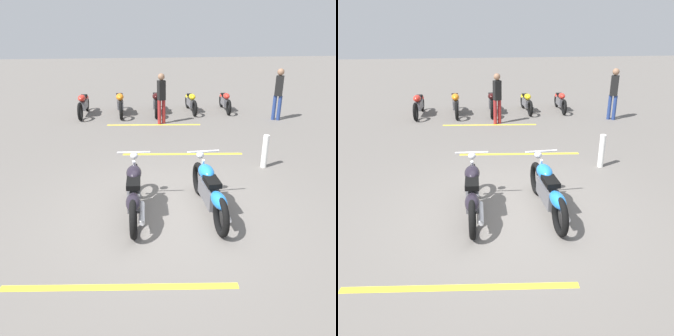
% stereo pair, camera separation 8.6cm
% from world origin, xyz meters
% --- Properties ---
extents(ground_plane, '(60.00, 60.00, 0.00)m').
position_xyz_m(ground_plane, '(0.00, 0.00, 0.00)').
color(ground_plane, '#66605B').
extents(motorcycle_bright_foreground, '(2.23, 0.62, 1.04)m').
position_xyz_m(motorcycle_bright_foreground, '(-0.10, -0.68, 0.46)').
color(motorcycle_bright_foreground, black).
rests_on(motorcycle_bright_foreground, ground).
extents(motorcycle_dark_foreground, '(2.23, 0.62, 1.04)m').
position_xyz_m(motorcycle_dark_foreground, '(-0.00, 0.68, 0.46)').
color(motorcycle_dark_foreground, black).
rests_on(motorcycle_dark_foreground, ground).
extents(motorcycle_row_far_left, '(1.95, 0.28, 0.73)m').
position_xyz_m(motorcycle_row_far_left, '(7.85, -3.05, 0.40)').
color(motorcycle_row_far_left, black).
rests_on(motorcycle_row_far_left, ground).
extents(motorcycle_row_left, '(1.97, 0.27, 0.74)m').
position_xyz_m(motorcycle_row_left, '(7.82, -1.68, 0.41)').
color(motorcycle_row_left, black).
rests_on(motorcycle_row_left, ground).
extents(motorcycle_row_center, '(2.21, 0.36, 0.83)m').
position_xyz_m(motorcycle_row_center, '(7.72, -0.32, 0.45)').
color(motorcycle_row_center, black).
rests_on(motorcycle_row_center, ground).
extents(motorcycle_row_right, '(2.23, 0.33, 0.84)m').
position_xyz_m(motorcycle_row_right, '(7.71, 1.05, 0.46)').
color(motorcycle_row_right, black).
rests_on(motorcycle_row_right, ground).
extents(motorcycle_row_far_right, '(2.17, 0.32, 0.82)m').
position_xyz_m(motorcycle_row_far_right, '(7.73, 2.41, 0.44)').
color(motorcycle_row_far_right, black).
rests_on(motorcycle_row_far_right, ground).
extents(bystander_near_row, '(0.30, 0.32, 1.80)m').
position_xyz_m(bystander_near_row, '(6.26, -4.53, 1.01)').
color(bystander_near_row, navy).
rests_on(bystander_near_row, ground).
extents(bystander_secondary, '(0.27, 0.29, 1.71)m').
position_xyz_m(bystander_secondary, '(6.20, -0.39, 0.95)').
color(bystander_secondary, maroon).
rests_on(bystander_secondary, ground).
extents(bollard_post, '(0.14, 0.14, 0.81)m').
position_xyz_m(bollard_post, '(1.97, -2.49, 0.41)').
color(bollard_post, white).
rests_on(bollard_post, ground).
extents(parking_stripe_near, '(0.41, 3.20, 0.01)m').
position_xyz_m(parking_stripe_near, '(-1.92, 0.93, 0.00)').
color(parking_stripe_near, yellow).
rests_on(parking_stripe_near, ground).
extents(parking_stripe_mid, '(0.41, 3.20, 0.01)m').
position_xyz_m(parking_stripe_mid, '(3.08, -0.67, 0.00)').
color(parking_stripe_mid, yellow).
rests_on(parking_stripe_mid, ground).
extents(parking_stripe_far, '(0.41, 3.20, 0.01)m').
position_xyz_m(parking_stripe_far, '(6.05, -0.11, 0.00)').
color(parking_stripe_far, yellow).
rests_on(parking_stripe_far, ground).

